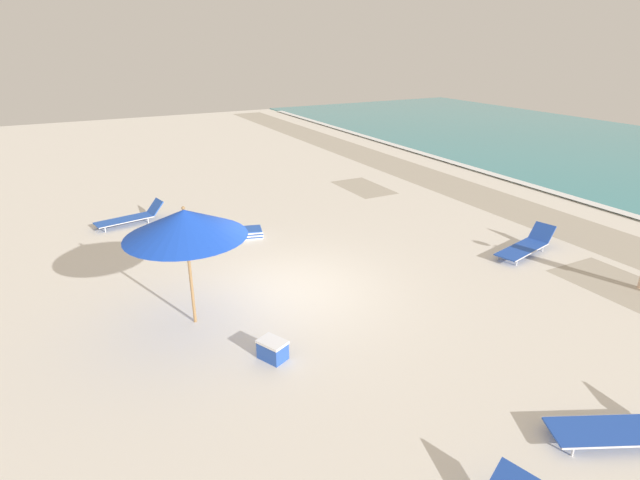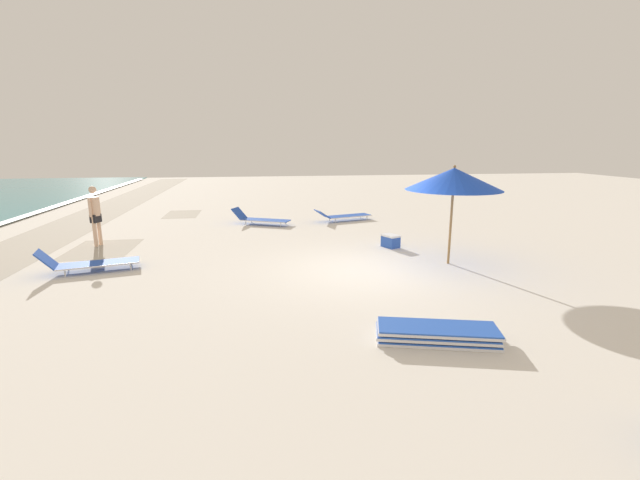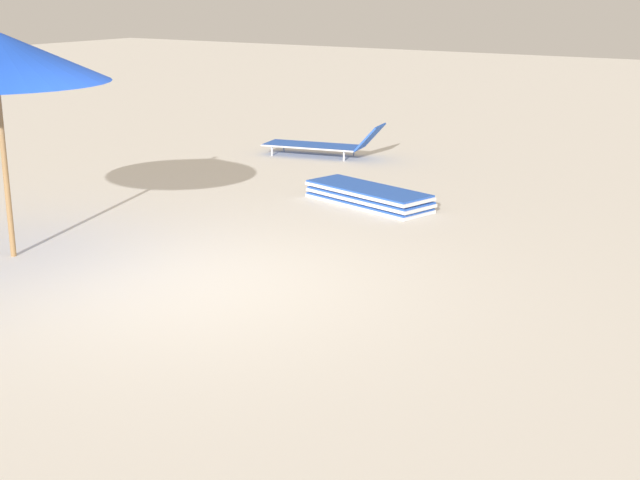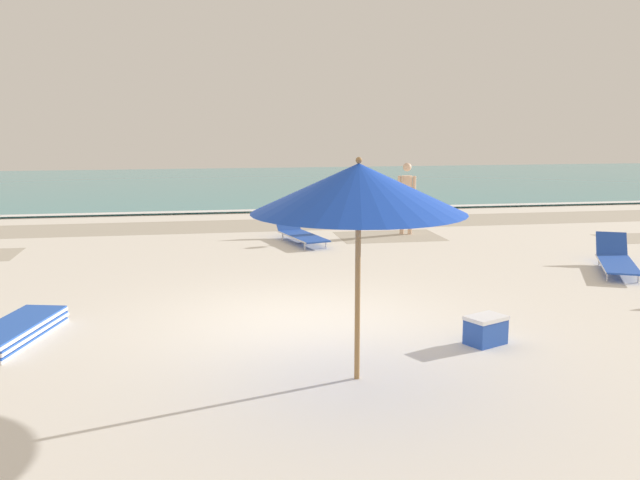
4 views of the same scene
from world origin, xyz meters
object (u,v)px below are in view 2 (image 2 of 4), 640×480
at_px(sun_lounger_beside_umbrella, 260,219).
at_px(lounger_stack, 437,334).
at_px(beach_umbrella, 454,179).
at_px(cooler_box, 391,241).
at_px(sun_lounger_near_water_left, 343,216).
at_px(beachgoer_wading_adult, 95,212).
at_px(sun_lounger_near_water_right, 88,263).

bearing_deg(sun_lounger_beside_umbrella, lounger_stack, -140.64).
bearing_deg(sun_lounger_beside_umbrella, beach_umbrella, -117.37).
relative_size(beach_umbrella, cooler_box, 4.09).
height_order(beach_umbrella, sun_lounger_near_water_left, beach_umbrella).
bearing_deg(sun_lounger_beside_umbrella, cooler_box, -113.00).
bearing_deg(sun_lounger_beside_umbrella, sun_lounger_near_water_left, -59.08).
distance_m(sun_lounger_near_water_left, cooler_box, 4.52).
bearing_deg(beachgoer_wading_adult, cooler_box, 98.84).
distance_m(sun_lounger_beside_umbrella, beachgoer_wading_adult, 5.56).
relative_size(sun_lounger_beside_umbrella, sun_lounger_near_water_left, 0.95).
bearing_deg(cooler_box, beach_umbrella, 0.55).
height_order(sun_lounger_near_water_left, sun_lounger_near_water_right, sun_lounger_near_water_right).
bearing_deg(cooler_box, beachgoer_wading_adult, -125.02).
distance_m(sun_lounger_beside_umbrella, sun_lounger_near_water_right, 6.82).
distance_m(sun_lounger_near_water_right, cooler_box, 7.93).
height_order(beach_umbrella, beachgoer_wading_adult, beach_umbrella).
bearing_deg(lounger_stack, sun_lounger_beside_umbrella, 28.81).
bearing_deg(beachgoer_wading_adult, beach_umbrella, 89.02).
relative_size(lounger_stack, sun_lounger_beside_umbrella, 0.88).
bearing_deg(sun_lounger_near_water_right, sun_lounger_near_water_left, -65.52).
bearing_deg(sun_lounger_near_water_right, beach_umbrella, -107.75).
height_order(sun_lounger_near_water_left, cooler_box, sun_lounger_near_water_left).
bearing_deg(lounger_stack, sun_lounger_near_water_right, 69.45).
distance_m(sun_lounger_near_water_left, sun_lounger_near_water_right, 9.33).
bearing_deg(cooler_box, lounger_stack, -36.24).
height_order(beach_umbrella, sun_lounger_near_water_right, beach_umbrella).
bearing_deg(beach_umbrella, sun_lounger_near_water_right, 85.83).
relative_size(beach_umbrella, beachgoer_wading_adult, 1.39).
bearing_deg(beach_umbrella, sun_lounger_beside_umbrella, 37.29).
xyz_separation_m(sun_lounger_near_water_left, sun_lounger_near_water_right, (-5.75, 7.34, 0.01)).
bearing_deg(lounger_stack, cooler_box, 3.61).
height_order(sun_lounger_near_water_right, cooler_box, sun_lounger_near_water_right).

